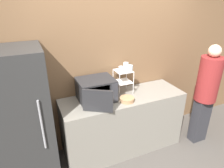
# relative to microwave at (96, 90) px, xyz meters

# --- Properties ---
(ground_plane) EXTENTS (12.00, 12.00, 0.00)m
(ground_plane) POSITION_rel_microwave_xyz_m (0.39, -0.36, -1.07)
(ground_plane) COLOR #4C4742
(wall_back) EXTENTS (8.00, 0.06, 2.60)m
(wall_back) POSITION_rel_microwave_xyz_m (0.39, 0.28, 0.23)
(wall_back) COLOR brown
(wall_back) RESTS_ON ground_plane
(counter) EXTENTS (1.81, 0.60, 0.91)m
(counter) POSITION_rel_microwave_xyz_m (0.39, -0.06, -0.61)
(counter) COLOR gray
(counter) RESTS_ON ground_plane
(microwave) EXTENTS (0.50, 0.62, 0.31)m
(microwave) POSITION_rel_microwave_xyz_m (0.00, 0.00, 0.00)
(microwave) COLOR #262628
(microwave) RESTS_ON counter
(dish_rack) EXTENTS (0.23, 0.23, 0.35)m
(dish_rack) POSITION_rel_microwave_xyz_m (0.44, 0.07, 0.10)
(dish_rack) COLOR white
(dish_rack) RESTS_ON counter
(glass_front_left) EXTENTS (0.08, 0.08, 0.09)m
(glass_front_left) POSITION_rel_microwave_xyz_m (0.37, -0.00, 0.24)
(glass_front_left) COLOR silver
(glass_front_left) RESTS_ON dish_rack
(glass_back_right) EXTENTS (0.08, 0.08, 0.09)m
(glass_back_right) POSITION_rel_microwave_xyz_m (0.51, 0.13, 0.24)
(glass_back_right) COLOR silver
(glass_back_right) RESTS_ON dish_rack
(glass_front_right) EXTENTS (0.08, 0.08, 0.09)m
(glass_front_right) POSITION_rel_microwave_xyz_m (0.51, -0.00, 0.24)
(glass_front_right) COLOR silver
(glass_front_right) RESTS_ON dish_rack
(bowl) EXTENTS (0.20, 0.20, 0.05)m
(bowl) POSITION_rel_microwave_xyz_m (0.37, -0.20, -0.13)
(bowl) COLOR #AD7F56
(bowl) RESTS_ON counter
(person) EXTENTS (0.32, 0.32, 1.62)m
(person) POSITION_rel_microwave_xyz_m (1.63, -0.40, -0.15)
(person) COLOR #2D2D33
(person) RESTS_ON ground_plane
(refrigerator) EXTENTS (0.65, 0.64, 1.75)m
(refrigerator) POSITION_rel_microwave_xyz_m (-0.96, -0.06, -0.19)
(refrigerator) COLOR #2D2D2D
(refrigerator) RESTS_ON ground_plane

